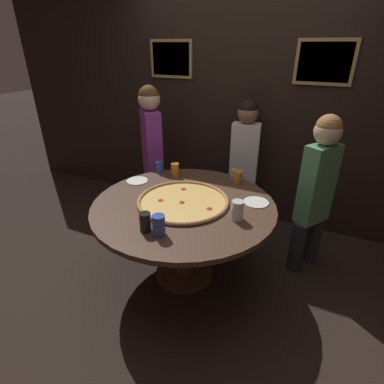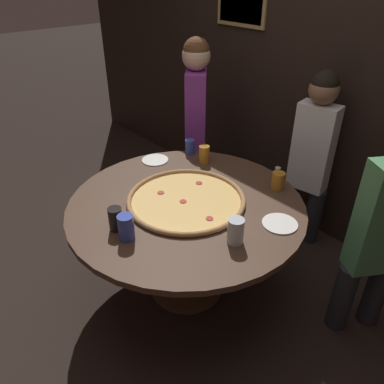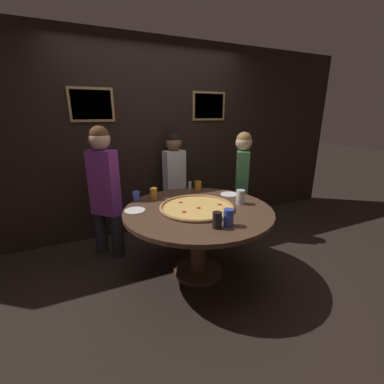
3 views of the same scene
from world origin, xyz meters
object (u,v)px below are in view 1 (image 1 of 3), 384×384
object	(u,v)px
diner_centre_back	(152,147)
giant_pizza	(183,201)
drink_cup_beside_pizza	(159,225)
white_plate_beside_cup	(256,202)
drink_cup_front_edge	(175,170)
drink_cup_near_right	(238,177)
condiment_shaker	(233,173)
dining_table	(184,218)
diner_far_left	(316,188)
drink_cup_near_left	(160,167)
drink_cup_far_right	(237,210)
drink_cup_by_shaker	(145,222)
diner_far_right	(244,157)
white_plate_far_back	(137,181)

from	to	relation	value
diner_centre_back	giant_pizza	bearing A→B (deg)	179.61
drink_cup_beside_pizza	white_plate_beside_cup	world-z (taller)	drink_cup_beside_pizza
drink_cup_front_edge	drink_cup_beside_pizza	distance (m)	1.00
giant_pizza	drink_cup_front_edge	distance (m)	0.55
drink_cup_near_right	condiment_shaker	distance (m)	0.11
dining_table	diner_centre_back	size ratio (longest dim) A/B	0.97
giant_pizza	drink_cup_front_edge	xyz separation A→B (m)	(-0.31, 0.45, 0.05)
dining_table	drink_cup_front_edge	size ratio (longest dim) A/B	11.30
dining_table	diner_far_left	size ratio (longest dim) A/B	1.04
dining_table	drink_cup_near_left	size ratio (longest dim) A/B	13.17
drink_cup_far_right	drink_cup_beside_pizza	distance (m)	0.59
giant_pizza	diner_centre_back	xyz separation A→B (m)	(-0.79, 0.79, 0.11)
drink_cup_by_shaker	diner_far_right	distance (m)	1.61
drink_cup_far_right	drink_cup_near_right	xyz separation A→B (m)	(-0.19, 0.62, -0.02)
drink_cup_front_edge	diner_centre_back	bearing A→B (deg)	143.99
drink_cup_far_right	drink_cup_front_edge	bearing A→B (deg)	147.04
white_plate_beside_cup	drink_cup_front_edge	bearing A→B (deg)	166.75
white_plate_far_back	condiment_shaker	size ratio (longest dim) A/B	2.06
drink_cup_beside_pizza	diner_far_right	xyz separation A→B (m)	(0.12, 1.59, -0.02)
drink_cup_near_left	white_plate_beside_cup	distance (m)	1.06
giant_pizza	drink_cup_near_right	size ratio (longest dim) A/B	6.49
drink_cup_beside_pizza	white_plate_beside_cup	distance (m)	0.87
diner_far_left	white_plate_beside_cup	bearing A→B (deg)	-17.31
drink_cup_beside_pizza	diner_far_right	size ratio (longest dim) A/B	0.11
giant_pizza	white_plate_beside_cup	xyz separation A→B (m)	(0.54, 0.25, -0.01)
drink_cup_far_right	white_plate_beside_cup	world-z (taller)	drink_cup_far_right
drink_cup_front_edge	drink_cup_far_right	distance (m)	0.94
drink_cup_near_left	drink_cup_by_shaker	xyz separation A→B (m)	(0.45, -0.95, 0.01)
condiment_shaker	drink_cup_near_right	bearing A→B (deg)	-50.09
dining_table	drink_cup_by_shaker	world-z (taller)	drink_cup_by_shaker
dining_table	drink_cup_near_left	world-z (taller)	drink_cup_near_left
drink_cup_by_shaker	giant_pizza	bearing A→B (deg)	84.65
dining_table	diner_far_left	xyz separation A→B (m)	(0.95, 0.61, 0.21)
drink_cup_by_shaker	drink_cup_far_right	bearing A→B (deg)	38.58
condiment_shaker	diner_far_right	size ratio (longest dim) A/B	0.07
drink_cup_near_left	drink_cup_beside_pizza	bearing A→B (deg)	-59.46
white_plate_far_back	drink_cup_near_right	bearing A→B (deg)	23.01
drink_cup_beside_pizza	condiment_shaker	size ratio (longest dim) A/B	1.53
white_plate_far_back	diner_far_left	xyz separation A→B (m)	(1.54, 0.41, 0.06)
drink_cup_beside_pizza	drink_cup_front_edge	bearing A→B (deg)	112.00
drink_cup_by_shaker	white_plate_beside_cup	bearing A→B (deg)	51.11
drink_cup_near_left	condiment_shaker	world-z (taller)	drink_cup_near_left
dining_table	condiment_shaker	bearing A→B (deg)	72.73
dining_table	diner_far_right	xyz separation A→B (m)	(0.17, 1.12, 0.20)
drink_cup_far_right	drink_cup_beside_pizza	bearing A→B (deg)	-134.71
drink_cup_beside_pizza	diner_far_right	distance (m)	1.59
drink_cup_front_edge	giant_pizza	bearing A→B (deg)	-55.12
drink_cup_by_shaker	condiment_shaker	size ratio (longest dim) A/B	1.43
drink_cup_by_shaker	drink_cup_near_right	bearing A→B (deg)	72.39
giant_pizza	drink_cup_far_right	distance (m)	0.49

